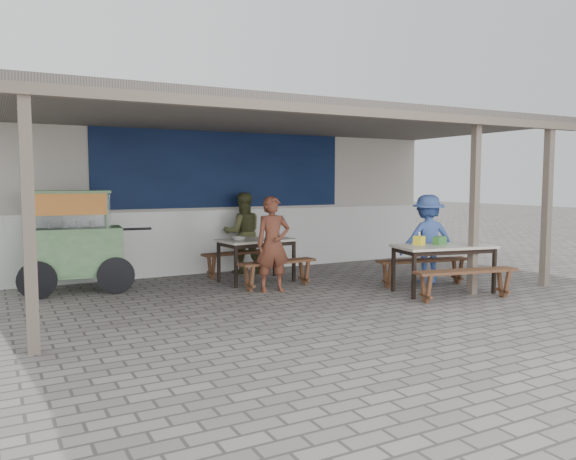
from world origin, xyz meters
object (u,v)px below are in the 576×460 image
at_px(vendor_cart, 74,237).
at_px(patron_wall_side, 243,233).
at_px(tissue_box, 419,240).
at_px(table_right, 444,250).
at_px(bench_right_wall, 423,265).
at_px(table_left, 256,243).
at_px(bench_left_wall, 238,258).
at_px(patron_right_table, 428,239).
at_px(donation_box, 440,241).
at_px(condiment_jar, 264,234).
at_px(bench_left_street, 278,268).
at_px(patron_street_side, 273,244).
at_px(condiment_bowl, 239,238).
at_px(bench_right_street, 466,277).

relative_size(vendor_cart, patron_wall_side, 1.34).
bearing_deg(tissue_box, vendor_cart, 152.12).
height_order(table_right, bench_right_wall, table_right).
distance_m(table_left, bench_left_wall, 0.77).
height_order(patron_right_table, donation_box, patron_right_table).
height_order(table_right, vendor_cart, vendor_cart).
relative_size(bench_left_wall, condiment_jar, 14.28).
bearing_deg(table_right, patron_wall_side, 132.65).
bearing_deg(condiment_jar, patron_wall_side, 95.95).
relative_size(bench_left_street, bench_left_wall, 1.00).
relative_size(patron_street_side, donation_box, 7.79).
distance_m(bench_left_wall, patron_street_side, 1.67).
xyz_separation_m(patron_street_side, tissue_box, (2.02, -1.11, 0.06)).
distance_m(patron_wall_side, tissue_box, 3.47).
xyz_separation_m(table_left, condiment_bowl, (-0.33, -0.01, 0.11)).
distance_m(bench_left_street, patron_street_side, 0.52).
bearing_deg(patron_right_table, patron_wall_side, -28.34).
xyz_separation_m(table_right, patron_street_side, (-2.33, 1.33, 0.08)).
relative_size(bench_left_street, condiment_bowl, 6.54).
xyz_separation_m(table_left, bench_right_street, (2.08, -2.83, -0.33)).
distance_m(bench_right_wall, vendor_cart, 5.68).
bearing_deg(tissue_box, patron_wall_side, 119.51).
distance_m(bench_left_street, vendor_cart, 3.25).
height_order(patron_street_side, patron_wall_side, patron_wall_side).
distance_m(table_right, vendor_cart, 5.81).
bearing_deg(table_right, bench_left_wall, 138.12).
bearing_deg(condiment_bowl, patron_wall_side, 62.90).
xyz_separation_m(table_left, table_right, (2.19, -2.25, 0.00)).
xyz_separation_m(table_right, tissue_box, (-0.31, 0.22, 0.15)).
relative_size(bench_right_street, condiment_bowl, 7.84).
xyz_separation_m(table_left, patron_right_table, (2.56, -1.47, 0.09)).
bearing_deg(table_left, table_right, -50.71).
bearing_deg(bench_left_street, bench_left_wall, 90.00).
relative_size(bench_right_wall, vendor_cart, 0.80).
bearing_deg(vendor_cart, bench_right_street, -27.91).
distance_m(patron_wall_side, donation_box, 3.74).
xyz_separation_m(bench_left_street, vendor_cart, (-2.97, 1.20, 0.54)).
xyz_separation_m(bench_left_wall, patron_wall_side, (0.23, 0.29, 0.43)).
bearing_deg(condiment_bowl, table_right, -41.61).
relative_size(bench_left_street, patron_wall_side, 0.90).
bearing_deg(tissue_box, bench_left_wall, 125.48).
distance_m(table_right, condiment_jar, 3.15).
distance_m(bench_left_street, condiment_bowl, 0.91).
distance_m(vendor_cart, condiment_jar, 3.18).
bearing_deg(table_left, tissue_box, -52.19).
bearing_deg(bench_right_wall, bench_left_street, 167.16).
bearing_deg(condiment_jar, table_right, -51.86).
xyz_separation_m(table_left, vendor_cart, (-2.91, 0.50, 0.20)).
xyz_separation_m(bench_left_wall, bench_right_street, (2.14, -3.52, 0.01)).
distance_m(table_left, bench_right_wall, 2.86).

